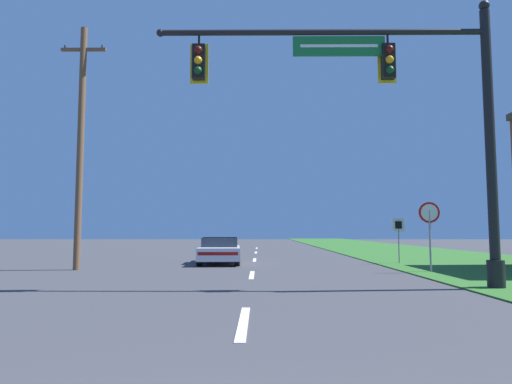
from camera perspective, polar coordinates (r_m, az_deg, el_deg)
name	(u,v)px	position (r m, az deg, el deg)	size (l,w,h in m)	color
grass_verge_right	(409,252)	(33.27, 18.53, -7.17)	(10.00, 110.00, 0.04)	#2D6626
road_center_line	(255,260)	(23.68, -0.18, -8.49)	(0.16, 34.80, 0.01)	silver
signal_mast	(406,110)	(13.02, 18.19, 9.69)	(9.17, 0.47, 7.73)	black
car_ahead	(220,250)	(21.29, -4.53, -7.27)	(2.05, 4.60, 1.19)	black
stop_sign	(429,221)	(17.68, 20.86, -3.38)	(0.76, 0.07, 2.50)	gray
route_sign_post	(398,230)	(21.87, 17.38, -4.58)	(0.55, 0.06, 2.03)	gray
utility_pole_near	(81,142)	(19.35, -21.09, 5.83)	(1.80, 0.26, 9.65)	brown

